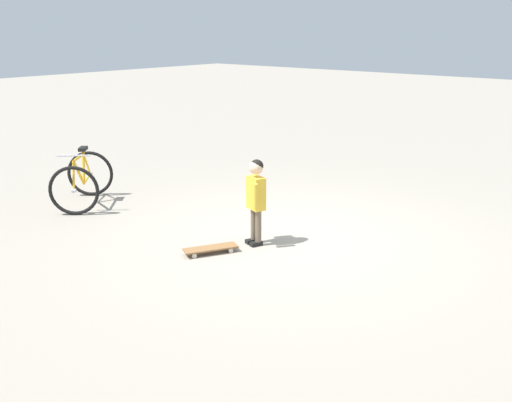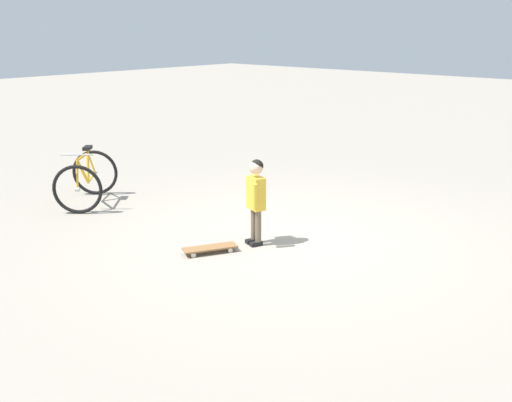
% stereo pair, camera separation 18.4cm
% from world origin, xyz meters
% --- Properties ---
extents(ground_plane, '(50.00, 50.00, 0.00)m').
position_xyz_m(ground_plane, '(0.00, 0.00, 0.00)').
color(ground_plane, '#9E9384').
extents(child_person, '(0.31, 0.30, 1.06)m').
position_xyz_m(child_person, '(-0.41, 0.20, 0.66)').
color(child_person, brown).
rests_on(child_person, ground).
extents(skateboard, '(0.66, 0.46, 0.07)m').
position_xyz_m(skateboard, '(-0.99, 0.40, 0.06)').
color(skateboard, olive).
rests_on(skateboard, ground).
extents(bicycle_near, '(1.27, 1.24, 0.85)m').
position_xyz_m(bicycle_near, '(-0.76, 3.26, 0.38)').
color(bicycle_near, black).
rests_on(bicycle_near, ground).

